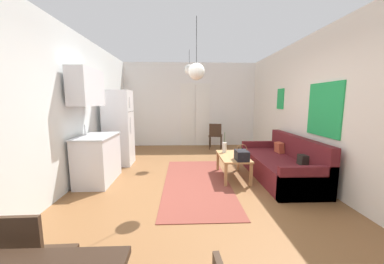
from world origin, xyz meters
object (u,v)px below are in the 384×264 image
object	(u,v)px
bamboo_vase	(224,147)
pendant_lamp_near	(196,72)
handbag	(242,155)
couch	(282,165)
pendant_lamp_far	(189,70)
refrigerator	(119,128)
coffee_table	(233,158)
accent_chair	(215,134)

from	to	relation	value
bamboo_vase	pendant_lamp_near	size ratio (longest dim) A/B	0.46
handbag	pendant_lamp_near	world-z (taller)	pendant_lamp_near
couch	pendant_lamp_near	world-z (taller)	pendant_lamp_near
pendant_lamp_far	refrigerator	bearing A→B (deg)	-167.16
couch	bamboo_vase	world-z (taller)	bamboo_vase
coffee_table	bamboo_vase	size ratio (longest dim) A/B	2.32
coffee_table	handbag	size ratio (longest dim) A/B	3.30
refrigerator	pendant_lamp_near	world-z (taller)	pendant_lamp_near
handbag	pendant_lamp_far	bearing A→B (deg)	117.01
couch	pendant_lamp_far	distance (m)	3.13
couch	pendant_lamp_near	distance (m)	2.56
couch	pendant_lamp_far	xyz separation A→B (m)	(-1.82, 1.51, 2.06)
couch	pendant_lamp_near	size ratio (longest dim) A/B	2.28
couch	coffee_table	world-z (taller)	couch
handbag	pendant_lamp_near	distance (m)	1.72
accent_chair	coffee_table	bearing A→B (deg)	101.94
accent_chair	pendant_lamp_near	world-z (taller)	pendant_lamp_near
bamboo_vase	pendant_lamp_far	xyz separation A→B (m)	(-0.71, 1.18, 1.76)
couch	pendant_lamp_far	size ratio (longest dim) A/B	3.52
refrigerator	accent_chair	world-z (taller)	refrigerator
accent_chair	pendant_lamp_near	size ratio (longest dim) A/B	0.88
handbag	refrigerator	xyz separation A→B (m)	(-2.63, 1.40, 0.34)
accent_chair	pendant_lamp_far	world-z (taller)	pendant_lamp_far
bamboo_vase	handbag	size ratio (longest dim) A/B	1.43
pendant_lamp_far	handbag	bearing A→B (deg)	-62.99
coffee_table	pendant_lamp_near	xyz separation A→B (m)	(-0.78, -0.73, 1.59)
pendant_lamp_near	pendant_lamp_far	xyz separation A→B (m)	(-0.05, 2.17, 0.33)
refrigerator	pendant_lamp_near	bearing A→B (deg)	-45.13
coffee_table	couch	bearing A→B (deg)	-3.96
bamboo_vase	pendant_lamp_far	bearing A→B (deg)	121.12
bamboo_vase	handbag	bearing A→B (deg)	-71.73
refrigerator	coffee_table	bearing A→B (deg)	-22.36
coffee_table	refrigerator	bearing A→B (deg)	157.64
refrigerator	pendant_lamp_far	xyz separation A→B (m)	(1.72, 0.39, 1.42)
bamboo_vase	coffee_table	bearing A→B (deg)	-64.78
pendant_lamp_far	pendant_lamp_near	bearing A→B (deg)	-88.61
handbag	bamboo_vase	bearing A→B (deg)	108.27
handbag	pendant_lamp_near	bearing A→B (deg)	-156.38
coffee_table	handbag	distance (m)	0.39
bamboo_vase	pendant_lamp_far	world-z (taller)	pendant_lamp_far
handbag	accent_chair	bearing A→B (deg)	90.89
bamboo_vase	pendant_lamp_near	distance (m)	1.86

